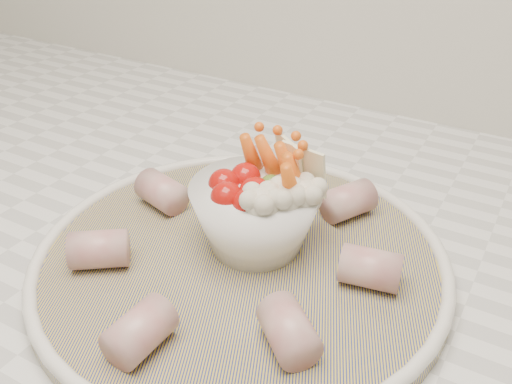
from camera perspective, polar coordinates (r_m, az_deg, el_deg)
The scene contains 3 objects.
serving_platter at distance 0.52m, azimuth -1.54°, elevation -6.70°, with size 0.49×0.49×0.02m.
veggie_bowl at distance 0.50m, azimuth 0.33°, elevation -1.66°, with size 0.12×0.12×0.10m.
cured_meat_rolls at distance 0.51m, azimuth -1.69°, elevation -4.80°, with size 0.28×0.30×0.03m.
Camera 1 is at (0.19, 1.00, 1.25)m, focal length 40.00 mm.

